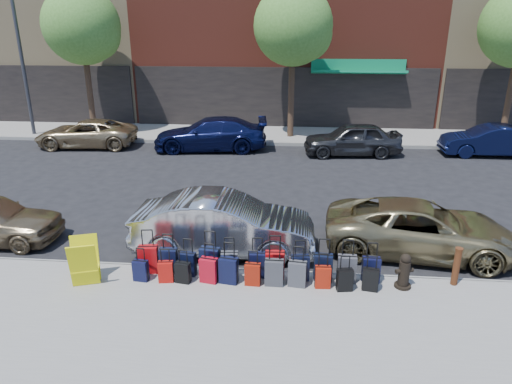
# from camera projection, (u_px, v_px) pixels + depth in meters

# --- Properties ---
(ground) EXTENTS (120.00, 120.00, 0.00)m
(ground) POSITION_uv_depth(u_px,v_px,m) (269.00, 205.00, 14.79)
(ground) COLOR black
(ground) RESTS_ON ground
(sidewalk_near) EXTENTS (60.00, 4.00, 0.15)m
(sidewalk_near) POSITION_uv_depth(u_px,v_px,m) (246.00, 326.00, 8.68)
(sidewalk_near) COLOR gray
(sidewalk_near) RESTS_ON ground
(sidewalk_far) EXTENTS (60.00, 4.00, 0.15)m
(sidewalk_far) POSITION_uv_depth(u_px,v_px,m) (281.00, 135.00, 24.14)
(sidewalk_far) COLOR gray
(sidewalk_far) RESTS_ON ground
(curb_near) EXTENTS (60.00, 0.08, 0.15)m
(curb_near) POSITION_uv_depth(u_px,v_px,m) (256.00, 272.00, 10.57)
(curb_near) COLOR gray
(curb_near) RESTS_ON ground
(curb_far) EXTENTS (60.00, 0.08, 0.15)m
(curb_far) POSITION_uv_depth(u_px,v_px,m) (279.00, 144.00, 22.24)
(curb_far) COLOR gray
(curb_far) RESTS_ON ground
(tree_left) EXTENTS (3.80, 3.80, 7.27)m
(tree_left) POSITION_uv_depth(u_px,v_px,m) (85.00, 28.00, 22.70)
(tree_left) COLOR black
(tree_left) RESTS_ON sidewalk_far
(tree_center) EXTENTS (3.80, 3.80, 7.27)m
(tree_center) POSITION_uv_depth(u_px,v_px,m) (296.00, 28.00, 21.80)
(tree_center) COLOR black
(tree_center) RESTS_ON sidewalk_far
(streetlight) EXTENTS (2.59, 0.18, 8.00)m
(streetlight) POSITION_uv_depth(u_px,v_px,m) (23.00, 44.00, 22.55)
(streetlight) COLOR #333338
(streetlight) RESTS_ON sidewalk_far
(suitcase_front_0) EXTENTS (0.46, 0.29, 1.03)m
(suitcase_front_0) POSITION_uv_depth(u_px,v_px,m) (149.00, 259.00, 10.35)
(suitcase_front_0) COLOR #A80A0E
(suitcase_front_0) RESTS_ON sidewalk_near
(suitcase_front_1) EXTENTS (0.40, 0.23, 0.94)m
(suitcase_front_1) POSITION_uv_depth(u_px,v_px,m) (169.00, 261.00, 10.34)
(suitcase_front_1) COLOR black
(suitcase_front_1) RESTS_ON sidewalk_near
(suitcase_front_2) EXTENTS (0.38, 0.25, 0.87)m
(suitcase_front_2) POSITION_uv_depth(u_px,v_px,m) (188.00, 264.00, 10.25)
(suitcase_front_2) COLOR black
(suitcase_front_2) RESTS_ON sidewalk_near
(suitcase_front_3) EXTENTS (0.46, 0.29, 1.05)m
(suitcase_front_3) POSITION_uv_depth(u_px,v_px,m) (210.00, 261.00, 10.24)
(suitcase_front_3) COLOR black
(suitcase_front_3) RESTS_ON sidewalk_near
(suitcase_front_4) EXTENTS (0.40, 0.24, 0.91)m
(suitcase_front_4) POSITION_uv_depth(u_px,v_px,m) (230.00, 264.00, 10.22)
(suitcase_front_4) COLOR #3A3A3F
(suitcase_front_4) RESTS_ON sidewalk_near
(suitcase_front_5) EXTENTS (0.39, 0.22, 0.93)m
(suitcase_front_5) POSITION_uv_depth(u_px,v_px,m) (257.00, 265.00, 10.17)
(suitcase_front_5) COLOR black
(suitcase_front_5) RESTS_ON sidewalk_near
(suitcase_front_6) EXTENTS (0.43, 0.25, 1.00)m
(suitcase_front_6) POSITION_uv_depth(u_px,v_px,m) (275.00, 265.00, 10.12)
(suitcase_front_6) COLOR #B50B0E
(suitcase_front_6) RESTS_ON sidewalk_near
(suitcase_front_7) EXTENTS (0.42, 0.27, 0.94)m
(suitcase_front_7) POSITION_uv_depth(u_px,v_px,m) (300.00, 268.00, 10.04)
(suitcase_front_7) COLOR black
(suitcase_front_7) RESTS_ON sidewalk_near
(suitcase_front_8) EXTENTS (0.41, 0.24, 0.97)m
(suitcase_front_8) POSITION_uv_depth(u_px,v_px,m) (323.00, 267.00, 10.04)
(suitcase_front_8) COLOR black
(suitcase_front_8) RESTS_ON sidewalk_near
(suitcase_front_9) EXTENTS (0.41, 0.23, 0.98)m
(suitcase_front_9) POSITION_uv_depth(u_px,v_px,m) (347.00, 269.00, 9.98)
(suitcase_front_9) COLOR #3E3E44
(suitcase_front_9) RESTS_ON sidewalk_near
(suitcase_front_10) EXTENTS (0.38, 0.21, 0.92)m
(suitcase_front_10) POSITION_uv_depth(u_px,v_px,m) (371.00, 270.00, 9.97)
(suitcase_front_10) COLOR black
(suitcase_front_10) RESTS_ON sidewalk_near
(suitcase_back_0) EXTENTS (0.34, 0.22, 0.77)m
(suitcase_back_0) POSITION_uv_depth(u_px,v_px,m) (141.00, 270.00, 10.03)
(suitcase_back_0) COLOR black
(suitcase_back_0) RESTS_ON sidewalk_near
(suitcase_back_1) EXTENTS (0.34, 0.23, 0.77)m
(suitcase_back_1) POSITION_uv_depth(u_px,v_px,m) (166.00, 272.00, 9.98)
(suitcase_back_1) COLOR #B0110B
(suitcase_back_1) RESTS_ON sidewalk_near
(suitcase_back_2) EXTENTS (0.35, 0.23, 0.77)m
(suitcase_back_2) POSITION_uv_depth(u_px,v_px,m) (183.00, 272.00, 9.95)
(suitcase_back_2) COLOR black
(suitcase_back_2) RESTS_ON sidewalk_near
(suitcase_back_3) EXTENTS (0.41, 0.29, 0.90)m
(suitcase_back_3) POSITION_uv_depth(u_px,v_px,m) (209.00, 270.00, 9.96)
(suitcase_back_3) COLOR #AE0B1B
(suitcase_back_3) RESTS_ON sidewalk_near
(suitcase_back_4) EXTENTS (0.43, 0.29, 0.94)m
(suitcase_back_4) POSITION_uv_depth(u_px,v_px,m) (229.00, 270.00, 9.93)
(suitcase_back_4) COLOR black
(suitcase_back_4) RESTS_ON sidewalk_near
(suitcase_back_5) EXTENTS (0.34, 0.21, 0.80)m
(suitcase_back_5) POSITION_uv_depth(u_px,v_px,m) (253.00, 274.00, 9.86)
(suitcase_back_5) COLOR maroon
(suitcase_back_5) RESTS_ON sidewalk_near
(suitcase_back_6) EXTENTS (0.40, 0.24, 0.94)m
(suitcase_back_6) POSITION_uv_depth(u_px,v_px,m) (274.00, 272.00, 9.84)
(suitcase_back_6) COLOR #38393D
(suitcase_back_6) RESTS_ON sidewalk_near
(suitcase_back_7) EXTENTS (0.41, 0.27, 0.91)m
(suitcase_back_7) POSITION_uv_depth(u_px,v_px,m) (297.00, 274.00, 9.81)
(suitcase_back_7) COLOR #3F4045
(suitcase_back_7) RESTS_ON sidewalk_near
(suitcase_back_8) EXTENTS (0.34, 0.21, 0.78)m
(suitcase_back_8) POSITION_uv_depth(u_px,v_px,m) (323.00, 277.00, 9.76)
(suitcase_back_8) COLOR #A11B0A
(suitcase_back_8) RESTS_ON sidewalk_near
(suitcase_back_9) EXTENTS (0.36, 0.24, 0.79)m
(suitcase_back_9) POSITION_uv_depth(u_px,v_px,m) (345.00, 280.00, 9.65)
(suitcase_back_9) COLOR black
(suitcase_back_9) RESTS_ON sidewalk_near
(suitcase_back_10) EXTENTS (0.36, 0.25, 0.79)m
(suitcase_back_10) POSITION_uv_depth(u_px,v_px,m) (370.00, 279.00, 9.66)
(suitcase_back_10) COLOR black
(suitcase_back_10) RESTS_ON sidewalk_near
(fire_hydrant) EXTENTS (0.41, 0.36, 0.79)m
(fire_hydrant) POSITION_uv_depth(u_px,v_px,m) (404.00, 272.00, 9.72)
(fire_hydrant) COLOR black
(fire_hydrant) RESTS_ON sidewalk_near
(bollard) EXTENTS (0.16, 0.16, 0.88)m
(bollard) POSITION_uv_depth(u_px,v_px,m) (456.00, 266.00, 9.79)
(bollard) COLOR #38190C
(bollard) RESTS_ON sidewalk_near
(display_rack) EXTENTS (0.75, 0.78, 1.03)m
(display_rack) POSITION_uv_depth(u_px,v_px,m) (84.00, 262.00, 9.83)
(display_rack) COLOR yellow
(display_rack) RESTS_ON sidewalk_near
(car_near_1) EXTENTS (4.57, 1.61, 1.50)m
(car_near_1) POSITION_uv_depth(u_px,v_px,m) (224.00, 225.00, 11.48)
(car_near_1) COLOR #B3B4BA
(car_near_1) RESTS_ON ground
(car_near_2) EXTENTS (4.97, 2.74, 1.32)m
(car_near_2) POSITION_uv_depth(u_px,v_px,m) (421.00, 228.00, 11.49)
(car_near_2) COLOR #928459
(car_near_2) RESTS_ON ground
(car_far_0) EXTENTS (4.84, 2.52, 1.30)m
(car_far_0) POSITION_uv_depth(u_px,v_px,m) (86.00, 133.00, 21.86)
(car_far_0) COLOR tan
(car_far_0) RESTS_ON ground
(car_far_1) EXTENTS (5.42, 2.65, 1.52)m
(car_far_1) POSITION_uv_depth(u_px,v_px,m) (210.00, 134.00, 21.25)
(car_far_1) COLOR #0D123B
(car_far_1) RESTS_ON ground
(car_far_2) EXTENTS (4.43, 2.11, 1.46)m
(car_far_2) POSITION_uv_depth(u_px,v_px,m) (352.00, 139.00, 20.40)
(car_far_2) COLOR #2F3032
(car_far_2) RESTS_ON ground
(car_far_3) EXTENTS (4.19, 1.48, 1.38)m
(car_far_3) POSITION_uv_depth(u_px,v_px,m) (490.00, 141.00, 20.30)
(car_far_3) COLOR #0C1235
(car_far_3) RESTS_ON ground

